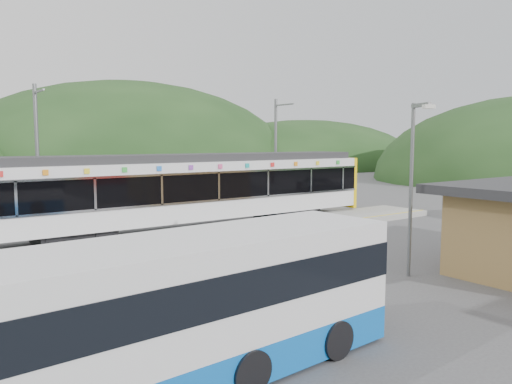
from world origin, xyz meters
TOP-DOWN VIEW (x-y plane):
  - ground at (0.00, 0.00)m, footprint 120.00×120.00m
  - hills at (6.19, 5.29)m, footprint 146.00×149.00m
  - platform at (0.00, 3.30)m, footprint 26.00×3.20m
  - yellow_line at (0.00, 2.00)m, footprint 26.00×0.10m
  - train at (-0.22, 6.00)m, footprint 20.44×3.01m
  - catenary_mast_west at (-7.00, 8.56)m, footprint 0.18×1.80m
  - catenary_mast_east at (7.00, 8.56)m, footprint 0.18×1.80m
  - bus at (-8.81, -8.18)m, footprint 9.89×2.79m
  - lamp_post at (0.99, -6.13)m, footprint 0.46×1.05m

SIDE VIEW (x-z plane):
  - ground at x=0.00m, z-range 0.00..0.00m
  - hills at x=6.19m, z-range -13.00..13.00m
  - platform at x=0.00m, z-range 0.00..0.30m
  - yellow_line at x=0.00m, z-range 0.30..0.31m
  - bus at x=-8.81m, z-range -0.05..2.62m
  - train at x=-0.22m, z-range 0.19..3.93m
  - lamp_post at x=0.99m, z-range 0.55..6.15m
  - catenary_mast_west at x=-7.00m, z-range 0.15..7.15m
  - catenary_mast_east at x=7.00m, z-range 0.15..7.15m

